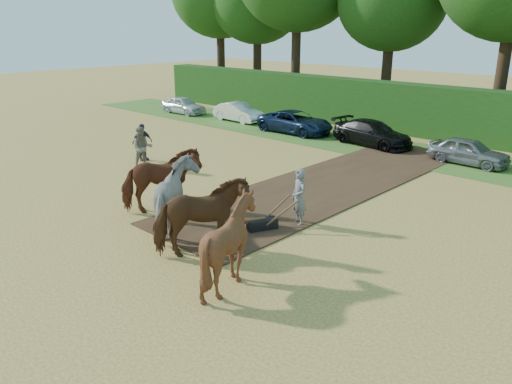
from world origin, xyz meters
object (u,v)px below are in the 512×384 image
object	(u,v)px
spectator_far	(142,142)
parked_cars	(458,148)
plough_team	(193,207)
spectator_near	(142,148)

from	to	relation	value
spectator_far	parked_cars	bearing A→B (deg)	-42.53
spectator_far	plough_team	distance (m)	10.36
spectator_far	plough_team	xyz separation A→B (m)	(9.31, -4.55, 0.23)
spectator_near	parked_cars	world-z (taller)	spectator_near
spectator_near	parked_cars	size ratio (longest dim) A/B	0.05
spectator_near	plough_team	bearing A→B (deg)	-85.46
plough_team	parked_cars	xyz separation A→B (m)	(2.06, 14.82, -0.46)
spectator_far	parked_cars	world-z (taller)	spectator_far
parked_cars	spectator_far	bearing A→B (deg)	-137.88
parked_cars	plough_team	bearing A→B (deg)	-97.91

